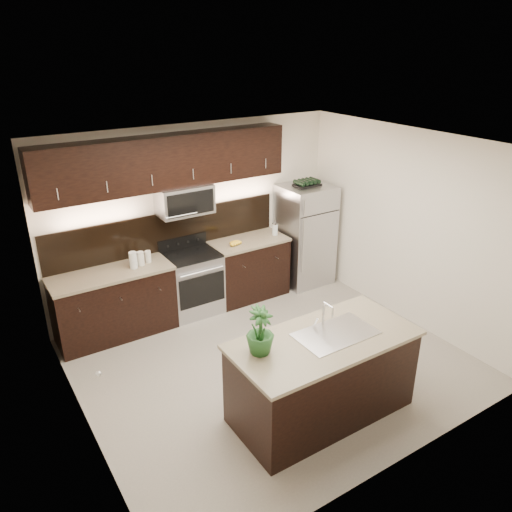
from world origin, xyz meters
The scene contains 12 objects.
ground centered at (0.00, 0.00, 0.00)m, with size 4.50×4.50×0.00m, color gray.
room_walls centered at (-0.11, -0.04, 1.70)m, with size 4.52×4.02×2.71m.
counter_run centered at (-0.46, 1.69, 0.47)m, with size 3.51×0.65×0.94m.
upper_fixtures centered at (-0.43, 1.84, 2.14)m, with size 3.49×0.40×1.66m.
island centered at (-0.07, -1.04, 0.47)m, with size 1.96×0.96×0.94m.
sink_faucet centered at (0.08, -1.03, 0.96)m, with size 0.84×0.50×0.28m.
refrigerator centered at (1.75, 1.63, 0.82)m, with size 0.79×0.71×1.64m, color #B2B2B7.
wine_rack centered at (1.75, 1.63, 1.68)m, with size 0.40×0.25×0.10m.
plant centered at (-0.76, -0.90, 1.18)m, with size 0.27×0.27×0.49m, color #1F4C1E.
canisters centered at (-1.02, 1.67, 1.04)m, with size 0.33×0.17×0.23m.
french_press centered at (1.17, 1.64, 1.04)m, with size 0.09×0.09×0.26m.
bananas centered at (0.38, 1.61, 0.97)m, with size 0.20×0.16×0.06m, color gold.
Camera 1 is at (-2.98, -4.31, 3.73)m, focal length 35.00 mm.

